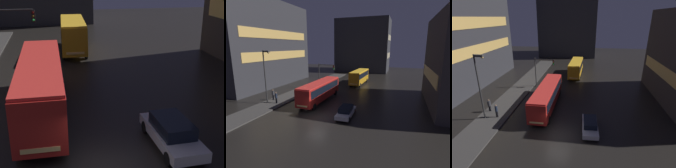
% 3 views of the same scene
% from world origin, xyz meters
% --- Properties ---
extents(bus_near, '(2.42, 11.35, 3.27)m').
position_xyz_m(bus_near, '(-2.62, 6.52, 2.02)').
color(bus_near, '#AD1E19').
rests_on(bus_near, ground).
extents(bus_far, '(2.74, 9.18, 3.34)m').
position_xyz_m(bus_far, '(0.39, 21.58, 2.05)').
color(bus_far, orange).
rests_on(bus_far, ground).
extents(car_taxi, '(1.93, 4.49, 1.41)m').
position_xyz_m(car_taxi, '(3.48, 1.66, 0.73)').
color(car_taxi, '#B7B7BC').
rests_on(car_taxi, ground).
extents(traffic_light_main, '(3.61, 0.35, 5.57)m').
position_xyz_m(traffic_light_main, '(-5.16, 14.00, 3.82)').
color(traffic_light_main, '#2D2D2D').
rests_on(traffic_light_main, ground).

